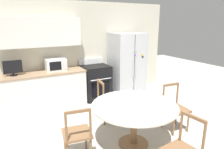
{
  "coord_description": "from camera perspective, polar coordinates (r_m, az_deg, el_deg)",
  "views": [
    {
      "loc": [
        -2.0,
        -2.56,
        2.08
      ],
      "look_at": [
        0.05,
        1.15,
        0.95
      ],
      "focal_mm": 32.0,
      "sensor_mm": 36.0,
      "label": 1
    }
  ],
  "objects": [
    {
      "name": "candle_glass",
      "position": [
        3.29,
        6.02,
        -8.47
      ],
      "size": [
        0.09,
        0.09,
        0.09
      ],
      "color": "silver",
      "rests_on": "dining_table"
    },
    {
      "name": "microwave",
      "position": [
        5.14,
        -15.81,
        2.78
      ],
      "size": [
        0.48,
        0.36,
        0.3
      ],
      "color": "white",
      "rests_on": "kitchen_counter"
    },
    {
      "name": "refrigerator",
      "position": [
        5.82,
        4.3,
        3.05
      ],
      "size": [
        0.91,
        0.77,
        1.77
      ],
      "color": "#B2B5BA",
      "rests_on": "ground_plane"
    },
    {
      "name": "kitchen_counter",
      "position": [
        5.18,
        -18.71,
        -4.23
      ],
      "size": [
        1.99,
        0.64,
        0.9
      ],
      "color": "silver",
      "rests_on": "ground_plane"
    },
    {
      "name": "dining_chair_far",
      "position": [
        4.29,
        -1.17,
        -7.64
      ],
      "size": [
        0.47,
        0.47,
        0.9
      ],
      "rotation": [
        0.0,
        0.0,
        4.59
      ],
      "color": "brown",
      "rests_on": "ground_plane"
    },
    {
      "name": "countertop_tv",
      "position": [
        4.96,
        -26.49,
        1.79
      ],
      "size": [
        0.39,
        0.16,
        0.35
      ],
      "color": "black",
      "rests_on": "kitchen_counter"
    },
    {
      "name": "dining_chair_right",
      "position": [
        4.13,
        17.52,
        -9.27
      ],
      "size": [
        0.46,
        0.46,
        0.9
      ],
      "rotation": [
        0.0,
        0.0,
        3.04
      ],
      "color": "brown",
      "rests_on": "ground_plane"
    },
    {
      "name": "dining_chair_left",
      "position": [
        3.18,
        -9.92,
        -16.43
      ],
      "size": [
        0.48,
        0.48,
        0.9
      ],
      "rotation": [
        0.0,
        0.0,
        6.13
      ],
      "color": "brown",
      "rests_on": "ground_plane"
    },
    {
      "name": "back_wall",
      "position": [
        5.47,
        -10.69,
        7.91
      ],
      "size": [
        5.2,
        0.44,
        2.6
      ],
      "color": "beige",
      "rests_on": "ground_plane"
    },
    {
      "name": "oven_range",
      "position": [
        5.52,
        -4.7,
        -2.1
      ],
      "size": [
        0.72,
        0.68,
        1.08
      ],
      "color": "black",
      "rests_on": "ground_plane"
    },
    {
      "name": "ground_plane",
      "position": [
        3.86,
        8.05,
        -17.87
      ],
      "size": [
        14.0,
        14.0,
        0.0
      ],
      "primitive_type": "plane",
      "color": "#B2ADA3"
    },
    {
      "name": "dining_table",
      "position": [
        3.43,
        6.38,
        -10.23
      ],
      "size": [
        1.43,
        1.43,
        0.74
      ],
      "color": "beige",
      "rests_on": "ground_plane"
    }
  ]
}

